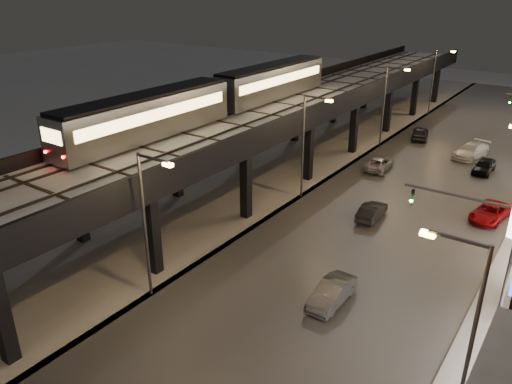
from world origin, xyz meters
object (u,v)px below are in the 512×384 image
Objects in this scene: car_onc_red at (484,167)px; subway_train at (219,96)px; car_onc_silver at (332,293)px; car_near_white at (372,212)px; car_mid_silver at (379,164)px; car_far_white at (420,133)px; car_onc_white at (471,151)px; car_onc_dark at (490,213)px.

subway_train is at bearing -137.82° from car_onc_red.
subway_train reaches higher than car_onc_silver.
car_mid_silver is (-3.87, 11.04, 0.01)m from car_near_white.
car_onc_red reaches higher than car_near_white.
car_onc_white is (6.60, -3.61, -0.00)m from car_far_white.
subway_train is 6.38× the size of car_onc_white.
car_onc_white is at bearing -132.12° from car_mid_silver.
car_far_white is 36.16m from car_onc_silver.
car_far_white reaches higher than car_onc_red.
car_near_white is at bearing 2.92° from subway_train.
car_near_white is (14.62, 0.75, -7.59)m from subway_train.
car_onc_silver reaches higher than car_near_white.
subway_train is 8.57× the size of car_near_white.
car_near_white is at bearing 102.14° from car_onc_silver.
car_onc_white is (2.78, 20.06, 0.12)m from car_near_white.
car_far_white is (10.79, 24.41, -7.47)m from subway_train.
subway_train reaches higher than car_onc_white.
car_far_white is 21.85m from car_onc_dark.
car_near_white is 0.97× the size of car_onc_red.
car_near_white is at bearing 85.19° from car_far_white.
car_onc_white reaches higher than car_onc_dark.
car_mid_silver is at bearing 161.07° from car_onc_dark.
subway_train is 8.04× the size of car_onc_silver.
subway_train is 26.85m from car_onc_red.
car_mid_silver is 11.21m from car_onc_white.
car_mid_silver is 1.05× the size of car_far_white.
car_onc_silver is at bearing -93.34° from car_onc_red.
car_near_white is 11.69m from car_mid_silver.
subway_train is 27.72m from car_far_white.
car_onc_red is at bearing -48.34° from car_onc_white.
subway_train reaches higher than car_onc_red.
car_onc_dark is at bearing 14.70° from subway_train.
subway_train is 7.46× the size of car_far_white.
car_onc_red is (2.47, 27.91, 0.00)m from car_onc_silver.
car_onc_red is (2.21, -4.08, -0.07)m from car_onc_white.
car_mid_silver is 12.63m from car_far_white.
car_mid_silver is at bearing 47.63° from subway_train.
car_mid_silver reaches higher than car_onc_dark.
car_onc_red is at bearing -109.44° from car_near_white.
car_mid_silver reaches higher than car_near_white.
car_mid_silver is (10.75, 11.78, -7.58)m from subway_train.
car_onc_silver is at bearing -77.17° from car_onc_white.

